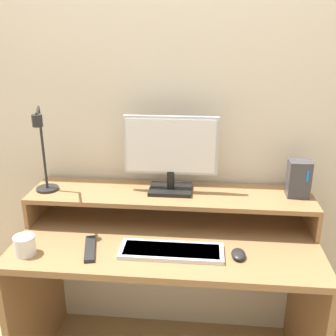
% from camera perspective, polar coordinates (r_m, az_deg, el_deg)
% --- Properties ---
extents(wall_back, '(6.00, 0.05, 2.50)m').
position_cam_1_polar(wall_back, '(1.94, 0.86, 8.26)').
color(wall_back, beige).
rests_on(wall_back, ground_plane).
extents(desk, '(1.34, 0.62, 0.74)m').
position_cam_1_polar(desk, '(1.91, -0.12, -15.39)').
color(desk, olive).
rests_on(desk, ground_plane).
extents(monitor_shelf, '(1.34, 0.30, 0.15)m').
position_cam_1_polar(monitor_shelf, '(1.88, 0.34, -4.17)').
color(monitor_shelf, olive).
rests_on(monitor_shelf, desk).
extents(monitor, '(0.44, 0.15, 0.37)m').
position_cam_1_polar(monitor, '(1.82, 0.48, 2.28)').
color(monitor, black).
rests_on(monitor, monitor_shelf).
extents(desk_lamp, '(0.13, 0.23, 0.41)m').
position_cam_1_polar(desk_lamp, '(1.88, -17.67, 1.57)').
color(desk_lamp, black).
rests_on(desk_lamp, monitor_shelf).
extents(router_dock, '(0.10, 0.09, 0.17)m').
position_cam_1_polar(router_dock, '(1.90, 18.42, -1.48)').
color(router_dock, '#3D3D42').
rests_on(router_dock, monitor_shelf).
extents(keyboard, '(0.44, 0.15, 0.02)m').
position_cam_1_polar(keyboard, '(1.68, 0.49, -11.95)').
color(keyboard, silver).
rests_on(keyboard, desk).
extents(mouse, '(0.06, 0.09, 0.03)m').
position_cam_1_polar(mouse, '(1.68, 10.18, -12.21)').
color(mouse, black).
rests_on(mouse, desk).
extents(remote_control, '(0.09, 0.20, 0.02)m').
position_cam_1_polar(remote_control, '(1.73, -11.27, -11.42)').
color(remote_control, black).
rests_on(remote_control, desk).
extents(mug, '(0.09, 0.09, 0.08)m').
position_cam_1_polar(mug, '(1.76, -20.08, -10.49)').
color(mug, white).
rests_on(mug, desk).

